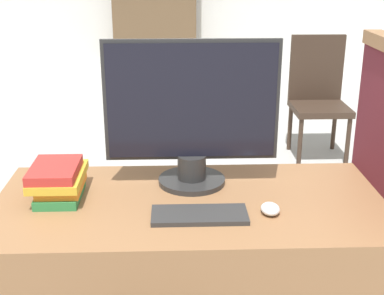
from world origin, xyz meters
name	(u,v)px	position (x,y,z in m)	size (l,w,h in m)	color
desk	(190,292)	(0.00, 0.34, 0.38)	(1.38, 0.68, 0.76)	#8C603D
monitor	(192,115)	(0.01, 0.50, 1.03)	(0.64, 0.25, 0.54)	#282828
keyboard	(200,215)	(0.03, 0.21, 0.77)	(0.32, 0.14, 0.02)	#2D2D2D
mouse	(270,209)	(0.27, 0.23, 0.78)	(0.06, 0.08, 0.03)	silver
book_stack	(58,180)	(-0.47, 0.39, 0.83)	(0.18, 0.27, 0.12)	#2D7F42
far_chair	(318,93)	(1.13, 2.83, 0.53)	(0.44, 0.44, 0.98)	#38281E
bookshelf_far	(154,2)	(-0.31, 6.50, 0.95)	(1.19, 0.32, 1.90)	brown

